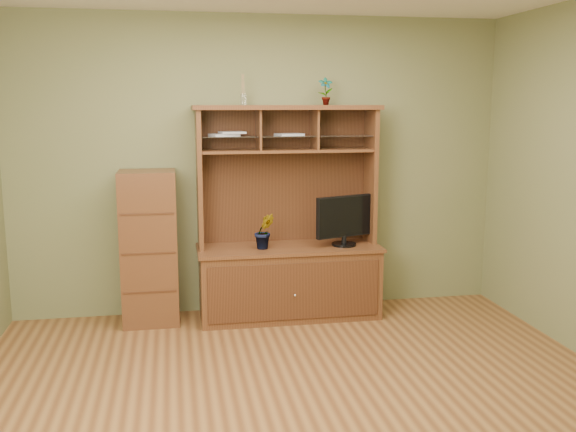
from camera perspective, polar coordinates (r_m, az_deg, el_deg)
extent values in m
cube|color=brown|center=(4.36, 1.46, -16.26)|extent=(4.50, 4.00, 0.02)
cube|color=olive|center=(5.92, -2.46, 4.49)|extent=(4.50, 0.02, 2.70)
cube|color=olive|center=(2.06, 13.12, -6.24)|extent=(4.50, 0.02, 2.70)
cube|color=#4B2815|center=(5.85, 0.08, -5.95)|extent=(1.60, 0.55, 0.62)
cube|color=#32190D|center=(5.58, 0.60, -6.73)|extent=(1.50, 0.01, 0.50)
sphere|color=silver|center=(5.58, 0.63, -7.08)|extent=(0.02, 0.02, 0.02)
cube|color=#4B2815|center=(5.77, 0.08, -2.85)|extent=(1.64, 0.59, 0.03)
cube|color=#4B2815|center=(5.67, -7.89, 3.41)|extent=(0.04, 0.35, 1.25)
cube|color=#4B2815|center=(5.94, 7.34, 3.72)|extent=(0.04, 0.35, 1.25)
cube|color=#32190D|center=(5.92, -0.38, 3.77)|extent=(1.52, 0.02, 1.25)
cube|color=#4B2815|center=(5.72, -0.10, 9.63)|extent=(1.66, 0.40, 0.04)
cube|color=#4B2815|center=(5.73, -0.10, 5.83)|extent=(1.52, 0.32, 0.02)
cube|color=#4B2815|center=(5.68, -2.64, 7.66)|extent=(0.02, 0.31, 0.35)
cube|color=#4B2815|center=(5.77, 2.40, 7.70)|extent=(0.02, 0.31, 0.35)
cube|color=silver|center=(5.72, -0.08, 7.12)|extent=(1.50, 0.27, 0.01)
cylinder|color=black|center=(5.81, 5.00, -2.52)|extent=(0.22, 0.22, 0.02)
cylinder|color=black|center=(5.80, 5.01, -2.08)|extent=(0.04, 0.04, 0.07)
cube|color=black|center=(5.76, 5.04, -0.03)|extent=(0.55, 0.23, 0.37)
imported|color=#32581E|center=(5.63, -2.12, -1.35)|extent=(0.18, 0.15, 0.32)
imported|color=#245E21|center=(5.79, 3.36, 11.02)|extent=(0.13, 0.09, 0.24)
cylinder|color=silver|center=(5.66, -4.01, 10.29)|extent=(0.05, 0.05, 0.10)
cylinder|color=#A17F50|center=(5.67, -4.03, 11.63)|extent=(0.03, 0.03, 0.17)
cube|color=#B9B9BE|center=(5.65, -5.70, 7.18)|extent=(0.28, 0.24, 0.02)
cube|color=#B9B9BE|center=(5.66, -4.99, 7.40)|extent=(0.24, 0.20, 0.02)
cube|color=#B9B9BE|center=(5.73, 0.11, 7.26)|extent=(0.26, 0.23, 0.02)
cube|color=#4B2815|center=(5.73, -12.22, -2.77)|extent=(0.48, 0.43, 1.35)
cube|color=#32190D|center=(5.60, -12.16, -6.62)|extent=(0.44, 0.01, 0.02)
cube|color=#32190D|center=(5.51, -12.29, -3.27)|extent=(0.44, 0.01, 0.01)
cube|color=#32190D|center=(5.45, -12.42, 0.18)|extent=(0.44, 0.01, 0.02)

